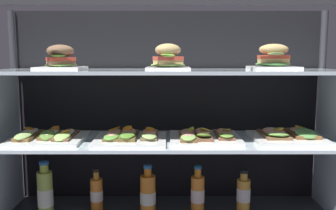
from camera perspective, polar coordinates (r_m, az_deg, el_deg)
The scene contains 17 objects.
case_frame at distance 1.75m, azimuth -0.00°, elevation 0.21°, with size 1.54×0.44×0.96m.
riser_lower_tier at distance 1.69m, azimuth 0.00°, elevation -11.32°, with size 1.47×0.38×0.33m.
shelf_lower_glass at distance 1.64m, azimuth 0.00°, elevation -5.59°, with size 1.49×0.39×0.01m, color silver.
riser_upper_tier at distance 1.61m, azimuth 0.00°, elevation -0.25°, with size 1.47×0.38×0.29m.
shelf_upper_glass at distance 1.60m, azimuth 0.00°, elevation 5.22°, with size 1.49×0.39×0.01m, color silver.
plated_roll_sandwich_left_of_center at distance 1.61m, azimuth -16.28°, elevation 6.62°, with size 0.19×0.19×0.11m.
plated_roll_sandwich_far_left at distance 1.56m, azimuth -0.15°, elevation 6.99°, with size 0.18×0.18×0.11m.
plated_roll_sandwich_mid_left at distance 1.61m, azimuth 15.99°, elevation 6.59°, with size 0.19×0.19×0.11m.
open_sandwich_tray_near_right_corner at distance 1.69m, azimuth -18.09°, elevation -4.65°, with size 0.31×0.28×0.06m.
open_sandwich_tray_near_left_corner at distance 1.62m, azimuth -5.83°, elevation -4.90°, with size 0.31×0.28×0.06m.
open_sandwich_tray_far_left at distance 1.63m, azimuth 5.63°, elevation -4.78°, with size 0.31×0.28×0.06m.
open_sandwich_tray_mid_left at distance 1.71m, azimuth 18.04°, elevation -4.53°, with size 0.31×0.28×0.06m.
juice_bottle_front_right_end at distance 1.80m, azimuth -18.43°, elevation -12.72°, with size 0.07×0.07×0.24m.
juice_bottle_front_left_end at distance 1.79m, azimuth -10.99°, elevation -13.31°, with size 0.06×0.06×0.20m.
juice_bottle_near_post at distance 1.73m, azimuth -3.13°, elevation -13.56°, with size 0.07×0.07×0.22m.
juice_bottle_front_fourth at distance 1.75m, azimuth 4.61°, elevation -13.45°, with size 0.06×0.06×0.21m.
juice_bottle_front_middle at distance 1.77m, azimuth 11.61°, elevation -13.34°, with size 0.06×0.06×0.20m.
Camera 1 is at (-0.00, -1.60, 0.74)m, focal length 39.36 mm.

